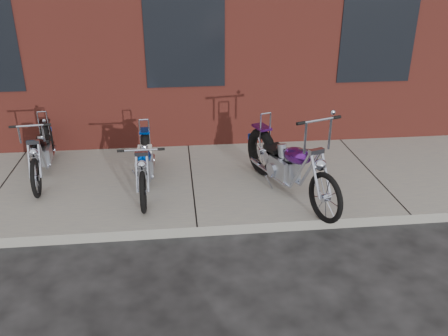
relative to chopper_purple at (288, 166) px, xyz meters
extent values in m
plane|color=black|center=(-1.42, -0.85, -0.60)|extent=(120.00, 120.00, 0.00)
cube|color=slate|center=(-1.42, 0.65, -0.52)|extent=(22.00, 3.00, 0.15)
torus|color=black|center=(-0.21, 0.59, -0.05)|extent=(0.41, 0.79, 0.79)
torus|color=black|center=(0.36, -1.03, -0.09)|extent=(0.31, 0.70, 0.71)
cube|color=#AAB0B7|center=(0.02, -0.07, -0.06)|extent=(0.43, 0.51, 0.33)
ellipsoid|color=#521679|center=(0.12, -0.36, 0.25)|extent=(0.47, 0.66, 0.34)
cube|color=black|center=(-0.07, 0.20, 0.16)|extent=(0.35, 0.38, 0.07)
cylinder|color=#B1B7CC|center=(0.31, -0.90, 0.20)|extent=(0.15, 0.31, 0.59)
cylinder|color=#B1B7CC|center=(0.27, -0.77, 0.92)|extent=(0.58, 0.23, 0.03)
cylinder|color=#B1B7CC|center=(-0.18, 0.51, 0.36)|extent=(0.03, 0.03, 0.52)
cylinder|color=#B1B7CC|center=(0.07, 0.20, -0.20)|extent=(0.38, 0.95, 0.05)
torus|color=black|center=(-2.15, 0.99, -0.11)|extent=(0.14, 0.67, 0.67)
torus|color=black|center=(-2.14, -0.47, -0.14)|extent=(0.07, 0.60, 0.60)
cube|color=#AAB0B7|center=(-2.14, 0.39, -0.12)|extent=(0.26, 0.37, 0.28)
ellipsoid|color=#003FCC|center=(-2.14, 0.13, 0.15)|extent=(0.25, 0.51, 0.29)
cube|color=silver|center=(-2.15, 0.63, 0.07)|extent=(0.23, 0.26, 0.06)
cylinder|color=#B1B7CC|center=(-2.14, -0.36, 0.10)|extent=(0.04, 0.27, 0.50)
cylinder|color=#B1B7CC|center=(-2.14, -0.24, 0.40)|extent=(0.51, 0.03, 0.03)
cylinder|color=#B1B7CC|center=(-2.15, 0.91, 0.24)|extent=(0.02, 0.02, 0.45)
cylinder|color=#B1B7CC|center=(-2.04, 0.60, -0.24)|extent=(0.05, 0.84, 0.04)
torus|color=black|center=(-3.88, 1.61, -0.11)|extent=(0.20, 0.68, 0.67)
torus|color=black|center=(-3.73, 0.17, -0.14)|extent=(0.13, 0.61, 0.60)
cube|color=#AAB0B7|center=(-3.82, 1.02, -0.12)|extent=(0.30, 0.40, 0.28)
ellipsoid|color=black|center=(-3.79, 0.77, 0.15)|extent=(0.29, 0.53, 0.28)
cube|color=black|center=(-3.85, 1.26, 0.06)|extent=(0.25, 0.28, 0.06)
cylinder|color=#B1B7CC|center=(-3.74, 0.28, 0.10)|extent=(0.07, 0.27, 0.50)
cylinder|color=#B1B7CC|center=(-3.75, 0.40, 0.60)|extent=(0.51, 0.08, 0.03)
cylinder|color=#B1B7CC|center=(-3.88, 1.54, 0.24)|extent=(0.02, 0.02, 0.44)
cylinder|color=#B1B7CC|center=(-3.73, 1.24, -0.24)|extent=(0.13, 0.83, 0.04)
camera|label=1|loc=(-1.66, -6.31, 2.86)|focal=38.00mm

